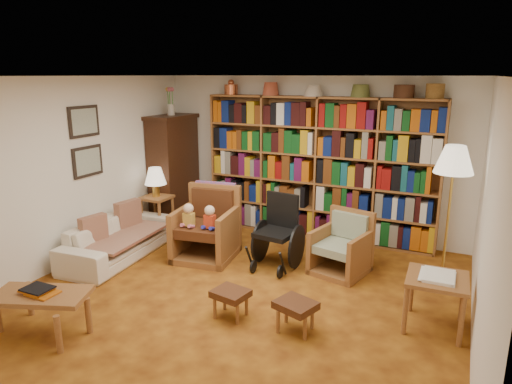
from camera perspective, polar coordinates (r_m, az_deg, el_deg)
The scene contains 23 objects.
floor at distance 5.51m, azimuth -2.31°, elevation -12.71°, with size 5.00×5.00×0.00m, color #B66E1C.
ceiling at distance 4.90m, azimuth -2.61°, elevation 14.27°, with size 5.00×5.00×0.00m, color white.
wall_back at distance 7.32m, azimuth 6.62°, elevation 4.43°, with size 5.00×5.00×0.00m, color white.
wall_front at distance 3.19m, azimuth -23.98°, elevation -10.28°, with size 5.00×5.00×0.00m, color white.
wall_left at distance 6.57m, azimuth -22.19°, elevation 2.29°, with size 5.00×5.00×0.00m, color white.
wall_right at distance 4.53m, azimuth 26.92°, elevation -3.37°, with size 5.00×5.00×0.00m, color white.
bookshelf at distance 7.12m, azimuth 7.69°, elevation 3.45°, with size 3.60×0.30×2.42m.
curio_cabinet at distance 7.95m, azimuth -10.26°, elevation 2.91°, with size 0.50×0.95×2.40m.
framed_pictures at distance 6.70m, azimuth -20.51°, elevation 5.92°, with size 0.03×0.52×0.97m.
sofa at distance 6.76m, azimuth -16.64°, elevation -5.53°, with size 0.73×1.87×0.55m, color #EDE2C9.
sofa_throw at distance 6.72m, azimuth -16.33°, elevation -5.39°, with size 0.71×1.33×0.04m, color #C4AB8F.
cushion_left at distance 7.04m, azimuth -15.66°, elevation -3.16°, with size 0.13×0.41×0.41m, color maroon.
cushion_right at distance 6.55m, azimuth -19.62°, elevation -4.78°, with size 0.12×0.38×0.38m, color maroon.
side_table_lamp at distance 7.49m, azimuth -12.28°, elevation -1.72°, with size 0.43×0.43×0.63m.
table_lamp at distance 7.38m, azimuth -12.47°, elevation 1.84°, with size 0.34×0.34×0.47m.
armchair_leather at distance 6.52m, azimuth -5.83°, elevation -4.47°, with size 0.90×0.94×1.01m.
armchair_sage at distance 6.13m, azimuth 10.70°, elevation -6.95°, with size 0.79×0.80×0.80m.
wheelchair at distance 6.16m, azimuth 2.80°, elevation -5.21°, with size 0.56×0.78×0.97m.
floor_lamp at distance 5.84m, azimuth 23.49°, elevation 3.08°, with size 0.46×0.46×1.72m.
side_table_papers at distance 5.00m, azimuth 21.68°, elevation -10.70°, with size 0.60×0.60×0.59m.
footstool_a at distance 4.96m, azimuth -3.19°, elevation -12.77°, with size 0.41×0.37×0.30m.
footstool_b at distance 4.72m, azimuth 4.98°, elevation -14.14°, with size 0.46×0.43×0.32m.
coffee_table at distance 5.09m, azimuth -25.31°, elevation -11.95°, with size 1.03×0.76×0.48m.
Camera 1 is at (2.27, -4.35, 2.52)m, focal length 32.00 mm.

